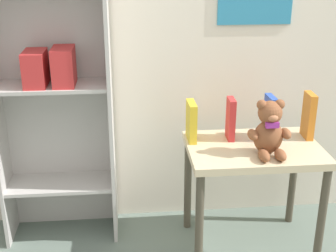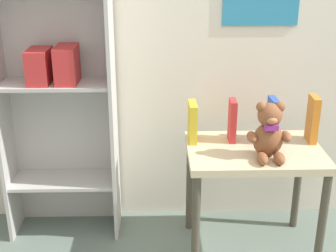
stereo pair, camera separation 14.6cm
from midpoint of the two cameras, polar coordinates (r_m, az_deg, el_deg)
bookshelf_side at (r=2.40m, az=-11.87°, el=7.21°), size 0.58×0.26×1.68m
display_table at (r=2.34m, az=12.17°, el=-4.66°), size 0.65×0.46×0.57m
teddy_bear at (r=2.19m, az=14.09°, el=-0.82°), size 0.20×0.18×0.26m
book_standing_yellow at (r=2.32m, az=4.80°, el=0.48°), size 0.04×0.14×0.20m
book_standing_red at (r=2.34m, az=9.62°, el=0.64°), size 0.03×0.10×0.21m
book_standing_blue at (r=2.38m, az=14.34°, el=0.70°), size 0.04×0.12×0.22m
book_standing_orange at (r=2.43m, az=18.88°, el=0.78°), size 0.04×0.11×0.23m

